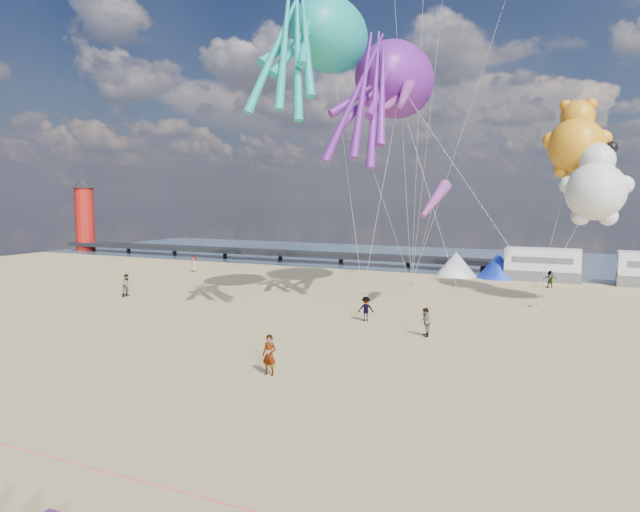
{
  "coord_description": "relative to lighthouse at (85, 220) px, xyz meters",
  "views": [
    {
      "loc": [
        9.09,
        -16.55,
        7.84
      ],
      "look_at": [
        -1.25,
        6.0,
        5.24
      ],
      "focal_mm": 32.0,
      "sensor_mm": 36.0,
      "label": 1
    }
  ],
  "objects": [
    {
      "name": "ground",
      "position": [
        56.0,
        -44.0,
        -4.5
      ],
      "size": [
        120.0,
        120.0,
        0.0
      ],
      "primitive_type": "plane",
      "color": "tan",
      "rests_on": "ground"
    },
    {
      "name": "water",
      "position": [
        56.0,
        11.0,
        -4.48
      ],
      "size": [
        120.0,
        120.0,
        0.0
      ],
      "primitive_type": "plane",
      "color": "#365068",
      "rests_on": "ground"
    },
    {
      "name": "pier",
      "position": [
        28.0,
        0.0,
        -3.5
      ],
      "size": [
        60.0,
        3.0,
        0.5
      ],
      "primitive_type": "cube",
      "color": "black",
      "rests_on": "ground"
    },
    {
      "name": "lighthouse",
      "position": [
        0.0,
        0.0,
        0.0
      ],
      "size": [
        2.6,
        2.6,
        9.0
      ],
      "primitive_type": "cylinder",
      "color": "#A5140F",
      "rests_on": "ground"
    },
    {
      "name": "motorhome_0",
      "position": [
        62.0,
        -4.0,
        -3.0
      ],
      "size": [
        6.6,
        2.5,
        3.0
      ],
      "primitive_type": "cube",
      "color": "silver",
      "rests_on": "ground"
    },
    {
      "name": "tent_white",
      "position": [
        54.0,
        -4.0,
        -3.3
      ],
      "size": [
        4.0,
        4.0,
        2.4
      ],
      "primitive_type": "cone",
      "color": "white",
      "rests_on": "ground"
    },
    {
      "name": "tent_blue",
      "position": [
        58.0,
        -4.0,
        -3.3
      ],
      "size": [
        4.0,
        4.0,
        2.4
      ],
      "primitive_type": "cone",
      "color": "#1933CC",
      "rests_on": "ground"
    },
    {
      "name": "rope_line",
      "position": [
        56.0,
        -49.0,
        -4.48
      ],
      "size": [
        34.0,
        0.03,
        0.03
      ],
      "primitive_type": "cylinder",
      "rotation": [
        0.0,
        1.57,
        0.0
      ],
      "color": "#F2338C",
      "rests_on": "ground"
    },
    {
      "name": "standing_person",
      "position": [
        52.89,
        -39.27,
        -3.6
      ],
      "size": [
        0.66,
        0.44,
        1.8
      ],
      "primitive_type": "imported",
      "rotation": [
        0.0,
        0.0,
        0.02
      ],
      "color": "tan",
      "rests_on": "ground"
    },
    {
      "name": "beachgoer_1",
      "position": [
        32.97,
        -26.76,
        -3.6
      ],
      "size": [
        0.58,
        0.89,
        1.8
      ],
      "primitive_type": "imported",
      "rotation": [
        0.0,
        0.0,
        1.56
      ],
      "color": "#7F6659",
      "rests_on": "ground"
    },
    {
      "name": "beachgoer_2",
      "position": [
        52.99,
        -27.24,
        -3.72
      ],
      "size": [
        0.94,
        0.86,
        1.56
      ],
      "primitive_type": "imported",
      "rotation": [
        0.0,
        0.0,
        3.59
      ],
      "color": "#7F6659",
      "rests_on": "ground"
    },
    {
      "name": "beachgoer_4",
      "position": [
        62.87,
        -8.33,
        -3.75
      ],
      "size": [
        0.95,
        0.64,
        1.51
      ],
      "primitive_type": "imported",
      "rotation": [
        0.0,
        0.0,
        3.48
      ],
      "color": "#7F6659",
      "rests_on": "ground"
    },
    {
      "name": "beachgoer_6",
      "position": [
        28.66,
        -12.54,
        -3.7
      ],
      "size": [
        0.63,
        0.47,
        1.59
      ],
      "primitive_type": "imported",
      "rotation": [
        0.0,
        0.0,
        0.15
      ],
      "color": "#7F6659",
      "rests_on": "ground"
    },
    {
      "name": "beachgoer_7",
      "position": [
        57.4,
        -29.65,
        -3.68
      ],
      "size": [
        0.77,
        0.93,
        1.64
      ],
      "primitive_type": "imported",
      "rotation": [
        0.0,
        0.0,
        5.08
      ],
      "color": "#7F6659",
      "rests_on": "ground"
    },
    {
      "name": "sandbag_a",
      "position": [
        49.72,
        -18.92,
        -4.39
      ],
      "size": [
        0.5,
        0.35,
        0.22
      ],
      "primitive_type": "cube",
      "color": "gray",
      "rests_on": "ground"
    },
    {
      "name": "sandbag_b",
      "position": [
        56.56,
        -15.62,
        -4.39
      ],
      "size": [
        0.5,
        0.35,
        0.22
      ],
      "primitive_type": "cube",
      "color": "gray",
      "rests_on": "ground"
    },
    {
      "name": "sandbag_c",
      "position": [
        62.35,
        -17.89,
        -4.39
      ],
      "size": [
        0.5,
        0.35,
        0.22
      ],
      "primitive_type": "cube",
      "color": "gray",
      "rests_on": "ground"
    },
    {
      "name": "sandbag_d",
      "position": [
        62.66,
        -14.01,
        -4.39
      ],
      "size": [
        0.5,
        0.35,
        0.22
      ],
      "primitive_type": "cube",
      "color": "gray",
      "rests_on": "ground"
    },
    {
      "name": "sandbag_e",
      "position": [
        51.91,
        -12.66,
        -4.39
      ],
      "size": [
        0.5,
        0.35,
        0.22
      ],
      "primitive_type": "cube",
      "color": "gray",
      "rests_on": "ground"
    },
    {
      "name": "kite_octopus_teal",
      "position": [
        49.39,
        -24.79,
        13.97
      ],
      "size": [
        4.64,
        10.03,
        11.27
      ],
      "primitive_type": null,
      "rotation": [
        0.0,
        0.0,
        0.04
      ],
      "color": "teal"
    },
    {
      "name": "kite_octopus_purple",
      "position": [
        51.64,
        -17.38,
        12.22
      ],
      "size": [
        7.97,
        11.75,
        12.37
      ],
      "primitive_type": null,
      "rotation": [
        0.0,
        0.0,
        -0.34
      ],
      "color": "#671B88"
    },
    {
      "name": "kite_panda",
      "position": [
        65.91,
        -16.74,
        3.68
      ],
      "size": [
        6.27,
        6.13,
        6.85
      ],
      "primitive_type": null,
      "rotation": [
        0.0,
        0.0,
        0.41
      ],
      "color": "silver"
    },
    {
      "name": "kite_teddy_orange",
      "position": [
        64.53,
        -15.01,
        6.98
      ],
      "size": [
        5.91,
        5.73,
        6.74
      ],
      "primitive_type": null,
      "rotation": [
        0.0,
        0.0,
        -0.31
      ],
      "color": "orange"
    },
    {
      "name": "windsock_left",
      "position": [
        52.8,
        -20.21,
        10.25
      ],
      "size": [
        1.82,
        6.14,
        6.05
      ],
      "primitive_type": null,
      "rotation": [
        0.0,
        0.0,
        -0.12
      ],
      "color": "red"
    },
    {
      "name": "windsock_mid",
      "position": [
        53.77,
        -21.82,
        10.38
      ],
      "size": [
        2.04,
        6.14,
        6.06
      ],
      "primitive_type": null,
      "rotation": [
        0.0,
        0.0,
        0.17
      ],
      "color": "red"
    },
    {
      "name": "windsock_right",
      "position": [
        56.16,
        -22.84,
        3.08
      ],
      "size": [
        1.55,
        4.37,
        4.28
      ],
      "primitive_type": null,
      "rotation": [
        0.0,
        0.0,
        -0.15
      ],
      "color": "red"
    }
  ]
}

